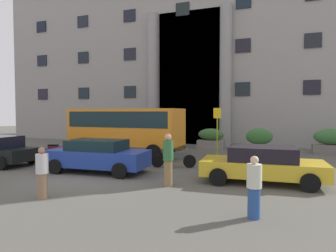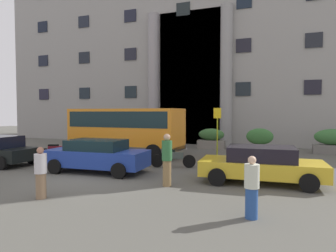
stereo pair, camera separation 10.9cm
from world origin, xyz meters
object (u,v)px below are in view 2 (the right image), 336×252
scooter_by_planter (172,158)px  pedestrian_woman_dark_dress (167,160)px  motorcycle_far_end (56,151)px  parked_sedan_second (97,155)px  bus_stop_sign (217,127)px  hedge_planter_far_west (91,135)px  hedge_planter_far_east (143,137)px  orange_minibus (126,128)px  parked_hatchback_near (261,164)px  pedestrian_child_trailing (41,173)px  motorcycle_near_kerb (261,161)px  hedge_planter_west (333,142)px  hedge_planter_entrance_left (260,140)px  hedge_planter_east (211,139)px  pedestrian_woman_with_bag (252,187)px

scooter_by_planter → pedestrian_woman_dark_dress: pedestrian_woman_dark_dress is taller
motorcycle_far_end → parked_sedan_second: bearing=-43.7°
bus_stop_sign → hedge_planter_far_west: 11.37m
hedge_planter_far_east → bus_stop_sign: bearing=-26.7°
orange_minibus → parked_hatchback_near: bearing=-26.3°
parked_hatchback_near → pedestrian_child_trailing: (-6.07, -4.34, 0.08)m
hedge_planter_far_west → pedestrian_child_trailing: 15.37m
bus_stop_sign → motorcycle_near_kerb: size_ratio=1.41×
orange_minibus → parked_hatchback_near: orange_minibus is taller
hedge_planter_far_west → hedge_planter_west: bearing=0.7°
orange_minibus → parked_sedan_second: bearing=-74.5°
hedge_planter_far_east → parked_hatchback_near: hedge_planter_far_east is taller
bus_stop_sign → hedge_planter_entrance_left: bus_stop_sign is taller
pedestrian_child_trailing → motorcycle_near_kerb: bearing=118.0°
hedge_planter_east → scooter_by_planter: size_ratio=0.92×
hedge_planter_entrance_left → pedestrian_child_trailing: pedestrian_child_trailing is taller
scooter_by_planter → pedestrian_child_trailing: (-2.02, -6.04, 0.31)m
bus_stop_sign → hedge_planter_far_west: bearing=164.0°
hedge_planter_far_west → motorcycle_near_kerb: bearing=-27.0°
bus_stop_sign → pedestrian_child_trailing: bus_stop_sign is taller
hedge_planter_far_east → parked_hatchback_near: (9.06, -9.08, 0.01)m
orange_minibus → hedge_planter_far_east: orange_minibus is taller
pedestrian_woman_with_bag → pedestrian_child_trailing: bearing=-72.3°
bus_stop_sign → hedge_planter_west: bearing=27.3°
bus_stop_sign → parked_hatchback_near: 6.60m
hedge_planter_entrance_left → parked_sedan_second: hedge_planter_entrance_left is taller
hedge_planter_far_west → hedge_planter_far_east: 4.59m
orange_minibus → hedge_planter_east: orange_minibus is taller
parked_hatchback_near → motorcycle_far_end: 10.93m
scooter_by_planter → pedestrian_woman_with_bag: 6.88m
hedge_planter_far_east → scooter_by_planter: hedge_planter_far_east is taller
hedge_planter_west → motorcycle_near_kerb: (-3.86, -7.12, -0.29)m
hedge_planter_far_west → scooter_by_planter: 12.08m
parked_sedan_second → pedestrian_woman_with_bag: 7.55m
orange_minibus → hedge_planter_east: (4.03, 5.07, -0.97)m
parked_hatchback_near → pedestrian_child_trailing: 7.46m
hedge_planter_far_west → pedestrian_woman_with_bag: 18.76m
parked_sedan_second → motorcycle_far_end: parked_sedan_second is taller
orange_minibus → parked_sedan_second: 4.88m
bus_stop_sign → parked_sedan_second: size_ratio=0.64×
hedge_planter_far_east → motorcycle_near_kerb: hedge_planter_far_east is taller
motorcycle_near_kerb → pedestrian_child_trailing: 8.79m
hedge_planter_west → scooter_by_planter: 10.85m
bus_stop_sign → hedge_planter_entrance_left: (2.21, 3.06, -1.00)m
hedge_planter_far_west → bus_stop_sign: bearing=-16.0°
pedestrian_child_trailing → hedge_planter_west: bearing=124.8°
hedge_planter_far_west → parked_hatchback_near: (13.64, -9.02, -0.04)m
orange_minibus → motorcycle_near_kerb: bearing=-13.2°
hedge_planter_far_east → parked_sedan_second: hedge_planter_far_east is taller
motorcycle_far_end → parked_hatchback_near: bearing=-25.0°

